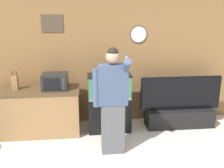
{
  "coord_description": "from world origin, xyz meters",
  "views": [
    {
      "loc": [
        -0.31,
        -2.48,
        2.23
      ],
      "look_at": [
        0.12,
        1.61,
        1.05
      ],
      "focal_mm": 40.0,
      "sensor_mm": 36.0,
      "label": 1
    }
  ],
  "objects": [
    {
      "name": "person_standing",
      "position": [
        0.08,
        1.19,
        0.9
      ],
      "size": [
        0.55,
        0.41,
        1.74
      ],
      "color": "#515156",
      "rests_on": "ground_plane"
    },
    {
      "name": "aquarium_on_stand",
      "position": [
        0.11,
        1.98,
        0.57
      ],
      "size": [
        0.81,
        0.38,
        1.13
      ],
      "color": "black",
      "rests_on": "ground_plane"
    },
    {
      "name": "microwave",
      "position": [
        -0.89,
        1.98,
        1.03
      ],
      "size": [
        0.45,
        0.38,
        0.29
      ],
      "color": "black",
      "rests_on": "counter_island"
    },
    {
      "name": "knife_block",
      "position": [
        -1.61,
        2.02,
        1.01
      ],
      "size": [
        0.11,
        0.11,
        0.35
      ],
      "color": "olive",
      "rests_on": "counter_island"
    },
    {
      "name": "wall_back_paneled",
      "position": [
        0.0,
        2.49,
        1.3
      ],
      "size": [
        10.0,
        0.08,
        2.6
      ],
      "color": "olive",
      "rests_on": "ground_plane"
    },
    {
      "name": "counter_island",
      "position": [
        -1.23,
        2.02,
        0.44
      ],
      "size": [
        1.56,
        0.68,
        0.88
      ],
      "color": "olive",
      "rests_on": "ground_plane"
    },
    {
      "name": "tv_on_stand",
      "position": [
        1.53,
        2.03,
        0.3
      ],
      "size": [
        1.62,
        0.4,
        1.03
      ],
      "color": "black",
      "rests_on": "ground_plane"
    }
  ]
}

